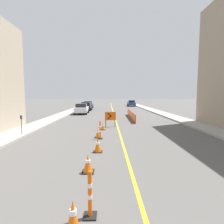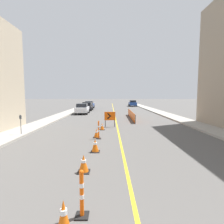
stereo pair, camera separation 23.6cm
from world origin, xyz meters
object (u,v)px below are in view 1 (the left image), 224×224
traffic_cone_fifth (98,133)px  parked_car_opposite_side (131,103)px  parked_car_curb_mid (86,106)px  parked_car_curb_far (88,105)px  delineator_post_front (90,197)px  parking_meter_near_curb (21,121)px  traffic_cone_farthest (103,126)px  traffic_cone_fourth (98,145)px  parked_car_curb_near (82,109)px  traffic_cone_second (73,217)px  delineator_post_rear (100,131)px  traffic_cone_third (88,164)px  arrow_barricade_primary (110,117)px

traffic_cone_fifth → parked_car_opposite_side: parked_car_opposite_side is taller
parked_car_curb_mid → parked_car_curb_far: bearing=93.8°
delineator_post_front → parked_car_curb_far: size_ratio=0.26×
parked_car_curb_far → parking_meter_near_curb: bearing=-92.4°
parked_car_opposite_side → traffic_cone_farthest: bearing=-101.0°
traffic_cone_fourth → parked_car_opposite_side: (6.61, 37.37, 0.47)m
parked_car_curb_near → parking_meter_near_curb: (-1.84, -14.99, 0.30)m
traffic_cone_second → traffic_cone_fourth: traffic_cone_second is taller
parked_car_curb_mid → parked_car_curb_near: bearing=-88.6°
delineator_post_rear → parking_meter_near_curb: parking_meter_near_curb is taller
traffic_cone_second → traffic_cone_fourth: 5.16m
parked_car_curb_mid → traffic_cone_fourth: bearing=-80.5°
traffic_cone_farthest → parked_car_curb_far: 24.78m
traffic_cone_third → traffic_cone_fourth: 2.32m
traffic_cone_fifth → arrow_barricade_primary: 4.16m
parked_car_opposite_side → parking_meter_near_curb: parked_car_opposite_side is taller
traffic_cone_farthest → delineator_post_rear: bearing=-91.6°
delineator_post_front → traffic_cone_second: bearing=-122.2°
traffic_cone_farthest → parked_car_curb_mid: (-3.70, 18.96, 0.52)m
traffic_cone_farthest → parked_car_curb_far: parked_car_curb_far is taller
parking_meter_near_curb → traffic_cone_second: bearing=-58.7°
traffic_cone_farthest → arrow_barricade_primary: (0.63, 1.36, 0.65)m
traffic_cone_fourth → delineator_post_rear: delineator_post_rear is taller
arrow_barricade_primary → parked_car_opposite_side: bearing=76.8°
delineator_post_front → parked_car_curb_mid: bearing=97.2°
delineator_post_front → parked_car_opposite_side: size_ratio=0.26×
traffic_cone_farthest → parking_meter_near_curb: 5.99m
delineator_post_rear → traffic_cone_fourth: bearing=-89.9°
parked_car_curb_near → parked_car_opposite_side: same height
delineator_post_front → arrow_barricade_primary: arrow_barricade_primary is taller
arrow_barricade_primary → parking_meter_near_curb: bearing=-152.0°
traffic_cone_third → arrow_barricade_primary: arrow_barricade_primary is taller
parked_car_curb_near → parking_meter_near_curb: bearing=-98.8°
traffic_cone_second → delineator_post_rear: (0.19, 7.81, 0.16)m
traffic_cone_second → parked_car_curb_mid: (-3.43, 29.75, 0.45)m
traffic_cone_third → traffic_cone_fourth: bearing=84.5°
traffic_cone_fifth → parked_car_curb_near: parked_car_curb_near is taller
traffic_cone_fourth → delineator_post_front: 4.69m
traffic_cone_third → delineator_post_rear: size_ratio=0.55×
parking_meter_near_curb → traffic_cone_fifth: bearing=-4.8°
parked_car_curb_mid → parked_car_opposite_side: bearing=52.4°
parked_car_opposite_side → traffic_cone_fourth: bearing=-99.4°
traffic_cone_fifth → delineator_post_front: delineator_post_front is taller
arrow_barricade_primary → parked_car_opposite_side: (5.89, 30.37, -0.13)m
traffic_cone_fifth → parked_car_opposite_side: size_ratio=0.14×
arrow_barricade_primary → parked_car_curb_far: bearing=99.0°
delineator_post_rear → traffic_cone_fifth: bearing=117.2°
traffic_cone_second → arrow_barricade_primary: (0.91, 12.16, 0.58)m
traffic_cone_fifth → parking_meter_near_curb: (-5.25, 0.44, 0.80)m
traffic_cone_third → delineator_post_front: size_ratio=0.58×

